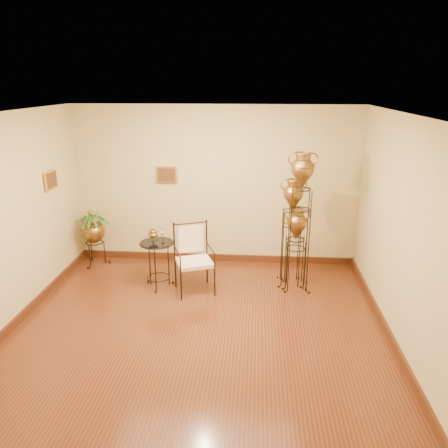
# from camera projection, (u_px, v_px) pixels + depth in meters

# --- Properties ---
(ground) EXTENTS (5.00, 5.00, 0.00)m
(ground) POSITION_uv_depth(u_px,v_px,m) (197.00, 333.00, 5.74)
(ground) COLOR #5F2A16
(ground) RESTS_ON ground
(room_shell) EXTENTS (5.02, 5.02, 2.81)m
(room_shell) POSITION_uv_depth(u_px,v_px,m) (194.00, 207.00, 5.21)
(room_shell) COLOR #CDC184
(room_shell) RESTS_ON ground
(amphora_tall) EXTENTS (0.48, 0.48, 2.20)m
(amphora_tall) POSITION_uv_depth(u_px,v_px,m) (300.00, 221.00, 6.67)
(amphora_tall) COLOR black
(amphora_tall) RESTS_ON ground
(amphora_mid) EXTENTS (0.41, 0.41, 1.76)m
(amphora_mid) POSITION_uv_depth(u_px,v_px,m) (291.00, 232.00, 6.91)
(amphora_mid) COLOR black
(amphora_mid) RESTS_ON ground
(amphora_short) EXTENTS (0.44, 0.44, 1.32)m
(amphora_short) POSITION_uv_depth(u_px,v_px,m) (296.00, 247.00, 6.91)
(amphora_short) COLOR black
(amphora_short) RESTS_ON ground
(planter_urn) EXTENTS (0.82, 0.82, 1.19)m
(planter_urn) POSITION_uv_depth(u_px,v_px,m) (93.00, 229.00, 7.73)
(planter_urn) COLOR black
(planter_urn) RESTS_ON ground
(armchair) EXTENTS (0.76, 0.74, 1.07)m
(armchair) POSITION_uv_depth(u_px,v_px,m) (194.00, 260.00, 6.74)
(armchair) COLOR black
(armchair) RESTS_ON ground
(side_table) EXTENTS (0.69, 0.69, 0.96)m
(side_table) POSITION_uv_depth(u_px,v_px,m) (158.00, 263.00, 6.95)
(side_table) COLOR black
(side_table) RESTS_ON ground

